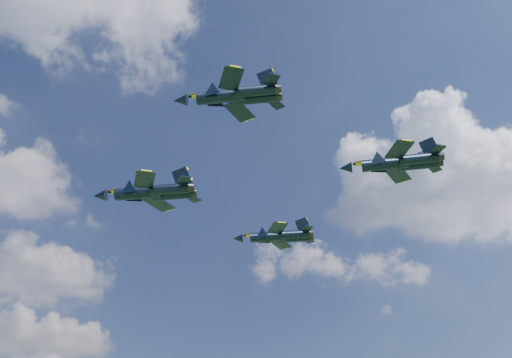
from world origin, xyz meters
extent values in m
cylinder|color=black|center=(-22.11, 19.63, 58.84)|extent=(9.31, 7.76, 2.03)
cone|color=black|center=(-27.32, 23.59, 58.84)|extent=(3.50, 3.30, 1.92)
ellipsoid|color=brown|center=(-25.07, 21.88, 59.46)|extent=(3.24, 2.83, 0.92)
cube|color=black|center=(-22.77, 15.03, 58.84)|extent=(4.19, 5.78, 0.20)
cube|color=black|center=(-17.85, 21.50, 58.84)|extent=(5.96, 5.17, 0.20)
cube|color=black|center=(-17.33, 12.31, 58.84)|extent=(2.10, 2.94, 0.16)
cube|color=black|center=(-13.78, 16.98, 58.84)|extent=(3.17, 2.67, 0.16)
cube|color=black|center=(-17.02, 14.21, 60.42)|extent=(3.11, 1.97, 3.40)
cube|color=black|center=(-15.52, 16.18, 60.42)|extent=(2.27, 2.65, 3.40)
cylinder|color=black|center=(-21.23, -8.41, 59.45)|extent=(7.52, 6.28, 1.64)
cone|color=black|center=(-25.43, -5.21, 59.45)|extent=(2.82, 2.67, 1.55)
ellipsoid|color=brown|center=(-23.62, -6.59, 59.95)|extent=(2.61, 2.29, 0.75)
cube|color=black|center=(-21.76, -12.13, 59.45)|extent=(3.39, 4.67, 0.16)
cube|color=black|center=(-17.79, -6.91, 59.45)|extent=(4.81, 4.18, 0.16)
cube|color=black|center=(-17.37, -14.33, 59.45)|extent=(1.70, 2.38, 0.13)
cube|color=black|center=(-14.50, -10.56, 59.45)|extent=(2.56, 2.16, 0.13)
cube|color=black|center=(-17.12, -12.80, 60.72)|extent=(2.51, 1.59, 2.74)
cube|color=black|center=(-15.91, -11.21, 60.72)|extent=(1.83, 2.14, 2.74)
cylinder|color=black|center=(5.76, 25.59, 59.67)|extent=(8.47, 6.98, 1.84)
cone|color=black|center=(1.01, 29.14, 59.67)|extent=(3.17, 2.98, 1.74)
ellipsoid|color=brown|center=(3.06, 27.61, 60.23)|extent=(2.94, 2.55, 0.84)
cube|color=black|center=(5.20, 21.42, 59.67)|extent=(3.77, 5.22, 0.18)
cube|color=black|center=(9.60, 27.32, 59.67)|extent=(5.40, 4.71, 0.18)
cube|color=black|center=(10.15, 19.00, 59.67)|extent=(1.89, 2.66, 0.14)
cube|color=black|center=(13.33, 23.26, 59.67)|extent=(2.87, 2.43, 0.14)
cube|color=black|center=(10.41, 20.72, 61.10)|extent=(2.83, 1.78, 3.08)
cube|color=black|center=(11.76, 22.52, 61.10)|extent=(2.08, 2.38, 3.08)
cylinder|color=black|center=(9.49, -3.82, 61.32)|extent=(8.44, 7.60, 1.90)
cone|color=black|center=(4.85, 0.15, 61.32)|extent=(3.25, 3.14, 1.79)
ellipsoid|color=brown|center=(6.85, -1.56, 61.90)|extent=(2.96, 2.74, 0.86)
cube|color=black|center=(8.64, -8.07, 61.32)|extent=(4.13, 5.46, 0.19)
cube|color=black|center=(13.56, -2.30, 61.32)|extent=(5.56, 4.67, 0.19)
cube|color=black|center=(13.57, -10.89, 61.32)|extent=(2.09, 2.81, 0.15)
cube|color=black|center=(17.12, -6.72, 61.32)|extent=(2.93, 2.40, 0.15)
cube|color=black|center=(13.95, -9.14, 62.80)|extent=(2.83, 1.85, 3.17)
cube|color=black|center=(15.46, -7.38, 62.80)|extent=(1.99, 2.58, 3.17)
camera|label=1|loc=(-45.26, -59.73, 14.75)|focal=40.00mm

